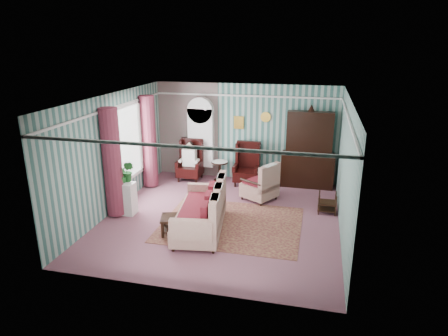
% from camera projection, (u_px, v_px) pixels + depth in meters
% --- Properties ---
extents(floor, '(6.00, 6.00, 0.00)m').
position_uv_depth(floor, '(222.00, 218.00, 9.66)').
color(floor, '#834C5A').
rests_on(floor, ground).
extents(room_shell, '(5.53, 6.02, 2.91)m').
position_uv_depth(room_shell, '(198.00, 134.00, 9.34)').
color(room_shell, '#38675F').
rests_on(room_shell, ground).
extents(bookcase, '(0.80, 0.28, 2.24)m').
position_uv_depth(bookcase, '(201.00, 142.00, 12.24)').
color(bookcase, silver).
rests_on(bookcase, floor).
extents(dresser_hutch, '(1.50, 0.56, 2.36)m').
position_uv_depth(dresser_hutch, '(309.00, 147.00, 11.40)').
color(dresser_hutch, black).
rests_on(dresser_hutch, floor).
extents(wingback_left, '(0.76, 0.80, 1.25)m').
position_uv_depth(wingback_left, '(190.00, 160.00, 12.09)').
color(wingback_left, black).
rests_on(wingback_left, floor).
extents(wingback_right, '(0.76, 0.80, 1.25)m').
position_uv_depth(wingback_right, '(247.00, 164.00, 11.70)').
color(wingback_right, black).
rests_on(wingback_right, floor).
extents(seated_woman, '(0.44, 0.40, 1.18)m').
position_uv_depth(seated_woman, '(190.00, 161.00, 12.10)').
color(seated_woman, silver).
rests_on(seated_woman, floor).
extents(round_side_table, '(0.50, 0.50, 0.60)m').
position_uv_depth(round_side_table, '(220.00, 171.00, 12.13)').
color(round_side_table, black).
rests_on(round_side_table, floor).
extents(nest_table, '(0.45, 0.38, 0.54)m').
position_uv_depth(nest_table, '(327.00, 203.00, 9.87)').
color(nest_table, black).
rests_on(nest_table, floor).
extents(plant_stand, '(0.55, 0.35, 0.80)m').
position_uv_depth(plant_stand, '(124.00, 198.00, 9.79)').
color(plant_stand, silver).
rests_on(plant_stand, floor).
extents(rug, '(3.20, 2.60, 0.01)m').
position_uv_depth(rug, '(231.00, 224.00, 9.32)').
color(rug, '#53241B').
rests_on(rug, floor).
extents(sofa, '(1.38, 2.34, 1.04)m').
position_uv_depth(sofa, '(200.00, 209.00, 8.87)').
color(sofa, beige).
rests_on(sofa, floor).
extents(floral_armchair, '(1.14, 1.16, 1.08)m').
position_uv_depth(floral_armchair, '(260.00, 180.00, 10.61)').
color(floral_armchair, beige).
rests_on(floral_armchair, floor).
extents(coffee_table, '(0.92, 0.70, 0.41)m').
position_uv_depth(coffee_table, '(180.00, 225.00, 8.82)').
color(coffee_table, black).
rests_on(coffee_table, floor).
extents(potted_plant_a, '(0.49, 0.45, 0.46)m').
position_uv_depth(potted_plant_a, '(119.00, 175.00, 9.52)').
color(potted_plant_a, '#2A551A').
rests_on(potted_plant_a, plant_stand).
extents(potted_plant_b, '(0.33, 0.29, 0.53)m').
position_uv_depth(potted_plant_b, '(128.00, 171.00, 9.68)').
color(potted_plant_b, '#1B5921').
rests_on(potted_plant_b, plant_stand).
extents(potted_plant_c, '(0.24, 0.24, 0.35)m').
position_uv_depth(potted_plant_c, '(122.00, 176.00, 9.65)').
color(potted_plant_c, '#1B561F').
rests_on(potted_plant_c, plant_stand).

